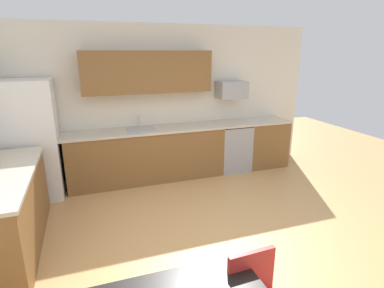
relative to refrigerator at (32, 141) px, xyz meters
name	(u,v)px	position (x,y,z in m)	size (l,w,h in m)	color
ground_plane	(219,247)	(2.18, -2.22, -0.92)	(12.00, 12.00, 0.00)	tan
wall_back	(163,101)	(2.18, 0.43, 0.43)	(5.80, 0.10, 2.70)	silver
cabinet_run_back	(148,156)	(1.79, 0.08, -0.47)	(2.73, 0.60, 0.90)	brown
cabinet_run_back_right	(264,143)	(4.17, 0.08, -0.47)	(0.82, 0.60, 0.90)	brown
cabinet_run_left	(9,213)	(-0.12, -1.42, -0.47)	(0.60, 2.00, 0.90)	brown
countertop_back	(168,128)	(2.18, 0.08, 0.00)	(4.80, 0.64, 0.04)	beige
countertop_left	(2,175)	(-0.12, -1.42, 0.00)	(0.64, 2.00, 0.04)	beige
upper_cabinets_back	(148,72)	(1.88, 0.21, 0.98)	(2.20, 0.34, 0.70)	brown
refrigerator	(32,141)	(0.00, 0.00, 0.00)	(0.76, 0.70, 1.85)	white
oven_range	(232,146)	(3.46, 0.08, -0.47)	(0.60, 0.60, 0.91)	#999BA0
microwave	(232,90)	(3.46, 0.18, 0.62)	(0.54, 0.36, 0.32)	#9EA0A5
sink_basin	(141,133)	(1.70, 0.08, -0.04)	(0.48, 0.40, 0.14)	#A5A8AD
sink_faucet	(139,122)	(1.70, 0.26, 0.12)	(0.02, 0.02, 0.24)	#B2B5BA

